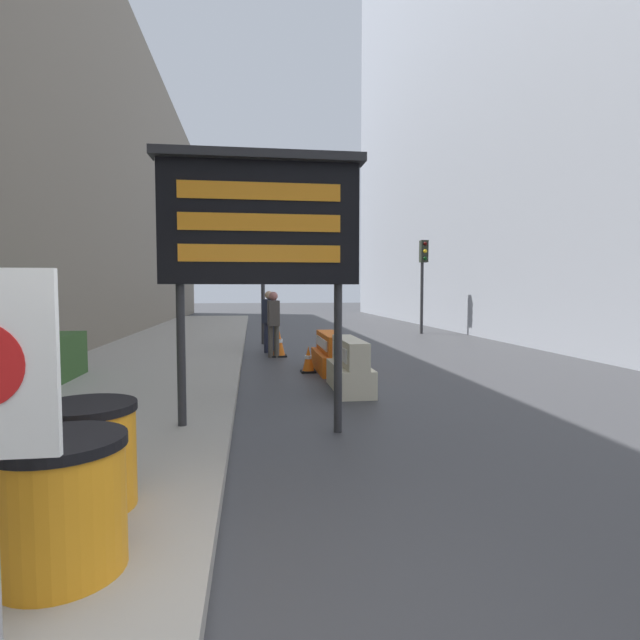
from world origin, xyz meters
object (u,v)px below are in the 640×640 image
traffic_cone_near (279,343)px  pedestrian_worker (274,319)px  jersey_barrier_cream (350,368)px  jersey_barrier_orange_far (331,354)px  traffic_light_near_curb (263,253)px  barrel_drum_middle (86,455)px  pedestrian_passerby (269,316)px  traffic_cone_mid (308,360)px  barrel_drum_foreground (61,504)px  traffic_light_far_side (423,266)px  message_board (260,223)px

traffic_cone_near → pedestrian_worker: 0.67m
jersey_barrier_cream → pedestrian_worker: pedestrian_worker is taller
jersey_barrier_orange_far → traffic_light_near_curb: size_ratio=0.48×
traffic_cone_near → traffic_light_near_curb: traffic_light_near_curb is taller
barrel_drum_middle → pedestrian_passerby: size_ratio=0.45×
traffic_light_near_curb → barrel_drum_middle: bearing=-97.4°
traffic_cone_mid → traffic_light_near_curb: (-0.81, 5.41, 2.59)m
barrel_drum_foreground → pedestrian_passerby: size_ratio=0.45×
traffic_cone_mid → traffic_light_far_side: size_ratio=0.15×
traffic_cone_mid → jersey_barrier_orange_far: bearing=15.6°
pedestrian_passerby → pedestrian_worker: bearing=25.8°
pedestrian_worker → pedestrian_passerby: size_ratio=0.99×
pedestrian_worker → traffic_cone_near: bearing=-50.8°
jersey_barrier_orange_far → traffic_light_far_side: bearing=59.1°
traffic_light_far_side → pedestrian_worker: traffic_light_far_side is taller
message_board → pedestrian_worker: message_board is taller
barrel_drum_foreground → jersey_barrier_cream: 6.08m
barrel_drum_foreground → jersey_barrier_orange_far: size_ratio=0.41×
pedestrian_passerby → traffic_light_far_side: bearing=150.3°
traffic_cone_near → traffic_light_far_side: (5.87, 5.78, 2.27)m
message_board → jersey_barrier_cream: size_ratio=2.00×
traffic_cone_near → traffic_light_near_curb: 3.84m
message_board → traffic_light_far_side: bearing=63.1°
barrel_drum_middle → traffic_light_near_curb: 12.26m
message_board → pedestrian_passerby: size_ratio=1.96×
message_board → pedestrian_passerby: (0.35, 7.75, -1.51)m
pedestrian_worker → barrel_drum_middle: bearing=164.0°
jersey_barrier_orange_far → pedestrian_passerby: bearing=110.3°
barrel_drum_middle → traffic_light_near_curb: size_ratio=0.19×
jersey_barrier_cream → traffic_light_near_curb: 7.87m
barrel_drum_middle → traffic_cone_near: (1.88, 9.06, -0.19)m
traffic_cone_near → jersey_barrier_cream: bearing=-77.7°
barrel_drum_middle → jersey_barrier_orange_far: (2.86, 6.67, -0.18)m
barrel_drum_middle → traffic_light_near_curb: (1.55, 11.94, 2.33)m
traffic_cone_near → traffic_light_far_side: traffic_light_far_side is taller
message_board → traffic_light_far_side: 14.23m
barrel_drum_middle → message_board: bearing=58.7°
traffic_cone_mid → jersey_barrier_cream: bearing=-75.7°
jersey_barrier_orange_far → pedestrian_worker: (-1.12, 2.25, 0.63)m
barrel_drum_foreground → pedestrian_worker: bearing=80.7°
barrel_drum_foreground → jersey_barrier_cream: barrel_drum_foreground is taller
traffic_light_near_curb → traffic_light_far_side: bearing=25.0°
traffic_light_far_side → traffic_cone_mid: bearing=-123.0°
barrel_drum_foreground → pedestrian_passerby: 10.86m
barrel_drum_middle → jersey_barrier_orange_far: 7.26m
jersey_barrier_cream → jersey_barrier_orange_far: jersey_barrier_cream is taller
barrel_drum_middle → jersey_barrier_cream: size_ratio=0.46×
message_board → traffic_cone_near: (0.57, 6.91, -2.16)m
traffic_cone_mid → pedestrian_passerby: pedestrian_passerby is taller
traffic_cone_mid → pedestrian_worker: 2.57m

